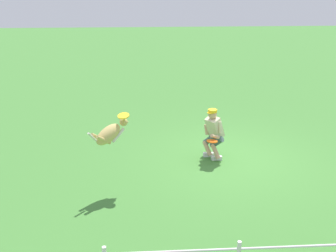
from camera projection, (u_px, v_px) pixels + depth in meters
The scene contains 5 objects.
ground_plane at pixel (234, 160), 10.20m from camera, with size 60.00×60.00×0.00m, color #427E34.
person at pixel (213, 132), 10.06m from camera, with size 0.56×0.71×1.29m.
dog at pixel (110, 133), 8.28m from camera, with size 0.82×0.73×0.53m.
frisbee_flying at pixel (123, 116), 8.29m from camera, with size 0.24×0.24×0.02m, color yellow.
frisbee_held at pixel (212, 141), 9.74m from camera, with size 0.27×0.27×0.02m, color orange.
Camera 1 is at (2.24, 9.19, 4.25)m, focal length 43.80 mm.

